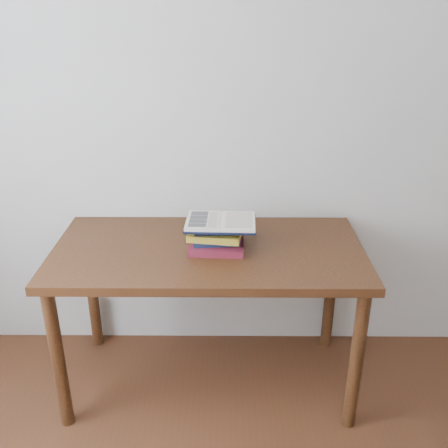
{
  "coord_description": "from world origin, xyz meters",
  "views": [
    {
      "loc": [
        0.07,
        -0.69,
        1.82
      ],
      "look_at": [
        0.06,
        1.31,
        0.93
      ],
      "focal_mm": 40.0,
      "sensor_mm": 36.0,
      "label": 1
    }
  ],
  "objects": [
    {
      "name": "open_book",
      "position": [
        0.05,
        1.38,
        0.91
      ],
      "size": [
        0.33,
        0.23,
        0.03
      ],
      "rotation": [
        0.0,
        0.0,
        -0.04
      ],
      "color": "black",
      "rests_on": "book_stack"
    },
    {
      "name": "book_stack",
      "position": [
        0.02,
        1.38,
        0.83
      ],
      "size": [
        0.26,
        0.22,
        0.12
      ],
      "color": "maroon",
      "rests_on": "desk"
    },
    {
      "name": "desk",
      "position": [
        -0.01,
        1.38,
        0.68
      ],
      "size": [
        1.44,
        0.72,
        0.77
      ],
      "color": "#462911",
      "rests_on": "ground"
    },
    {
      "name": "room_shell",
      "position": [
        -0.08,
        0.01,
        1.63
      ],
      "size": [
        3.54,
        3.54,
        2.62
      ],
      "color": "#ADABA4",
      "rests_on": "ground"
    }
  ]
}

